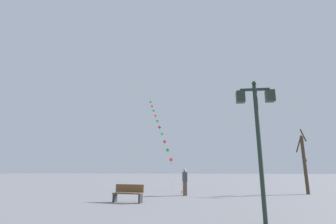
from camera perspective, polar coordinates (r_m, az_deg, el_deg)
name	(u,v)px	position (r m, az deg, el deg)	size (l,w,h in m)	color
ground_plane	(204,190)	(22.08, 8.23, -17.28)	(160.00, 160.00, 0.00)	gray
twin_lantern_lamp_post	(257,121)	(8.86, 19.88, -2.04)	(1.27, 0.28, 4.67)	#1E2D23
kite_train	(160,129)	(26.50, -1.81, -4.03)	(5.32, 13.88, 10.88)	brown
kite_flyer	(185,181)	(16.89, 3.90, -15.63)	(0.35, 0.63, 1.71)	brown
bare_tree	(304,162)	(20.14, 28.92, -10.01)	(0.73, 1.88, 4.49)	#423323
park_bench	(128,193)	(13.61, -9.16, -18.03)	(1.65, 0.71, 0.89)	brown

